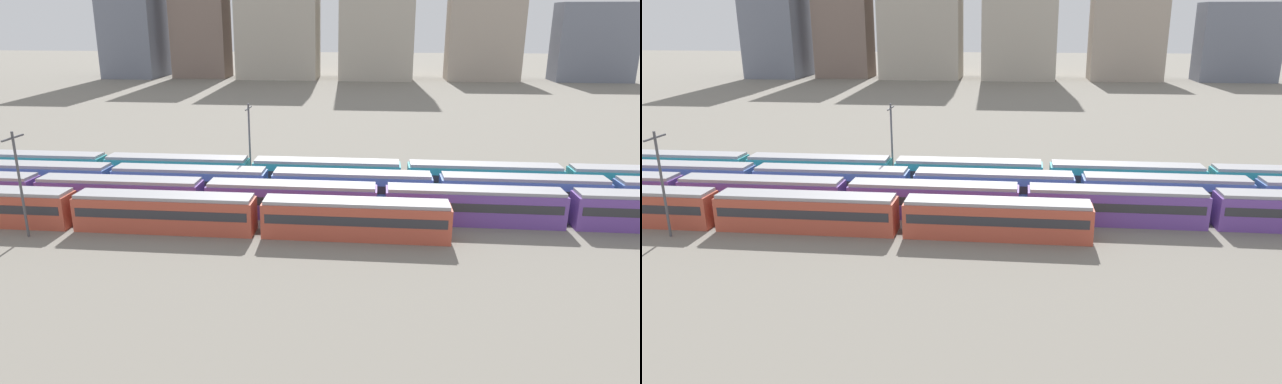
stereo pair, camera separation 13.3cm
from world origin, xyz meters
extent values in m
plane|color=slate|center=(0.00, 7.80, 0.00)|extent=(600.00, 600.00, 0.00)
cube|color=#BC4C38|center=(15.39, 0.00, 1.70)|extent=(18.00, 3.00, 3.40)
cube|color=#2D2D33|center=(15.39, 0.00, 2.11)|extent=(17.20, 3.06, 0.90)
cube|color=#939399|center=(15.39, 0.00, 3.57)|extent=(17.60, 2.70, 0.35)
cube|color=#BC4C38|center=(34.29, 0.00, 1.70)|extent=(18.00, 3.00, 3.40)
cube|color=#2D2D33|center=(34.29, 0.00, 2.11)|extent=(17.20, 3.06, 0.90)
cube|color=#939399|center=(34.29, 0.00, 3.57)|extent=(17.60, 2.70, 0.35)
cube|color=#6B429E|center=(8.41, 5.20, 1.70)|extent=(18.00, 3.00, 3.40)
cube|color=#2D2D33|center=(8.41, 5.20, 2.11)|extent=(17.20, 3.06, 0.90)
cube|color=#939399|center=(8.41, 5.20, 3.57)|extent=(17.60, 2.70, 0.35)
cube|color=#6B429E|center=(27.31, 5.20, 1.70)|extent=(18.00, 3.00, 3.40)
cube|color=#2D2D33|center=(27.31, 5.20, 2.11)|extent=(17.20, 3.06, 0.90)
cube|color=#939399|center=(27.31, 5.20, 3.57)|extent=(17.60, 2.70, 0.35)
cube|color=#6B429E|center=(46.21, 5.20, 1.70)|extent=(18.00, 3.00, 3.40)
cube|color=#2D2D33|center=(46.21, 5.20, 2.11)|extent=(17.20, 3.06, 0.90)
cube|color=#939399|center=(46.21, 5.20, 3.57)|extent=(17.60, 2.70, 0.35)
cube|color=#4C70BC|center=(-4.38, 10.40, 1.70)|extent=(18.00, 3.00, 3.40)
cube|color=#2D2D33|center=(-4.38, 10.40, 2.11)|extent=(17.20, 3.06, 0.90)
cube|color=#939399|center=(-4.38, 10.40, 3.57)|extent=(17.60, 2.70, 0.35)
cube|color=#4C70BC|center=(14.52, 10.40, 1.70)|extent=(18.00, 3.00, 3.40)
cube|color=#2D2D33|center=(14.52, 10.40, 2.11)|extent=(17.20, 3.06, 0.90)
cube|color=#939399|center=(14.52, 10.40, 3.57)|extent=(17.60, 2.70, 0.35)
cube|color=#4C70BC|center=(33.42, 10.40, 1.70)|extent=(18.00, 3.00, 3.40)
cube|color=#2D2D33|center=(33.42, 10.40, 2.11)|extent=(17.20, 3.06, 0.90)
cube|color=#939399|center=(33.42, 10.40, 3.57)|extent=(17.60, 2.70, 0.35)
cube|color=#4C70BC|center=(52.32, 10.40, 1.70)|extent=(18.00, 3.00, 3.40)
cube|color=#2D2D33|center=(52.32, 10.40, 2.11)|extent=(17.20, 3.06, 0.90)
cube|color=#939399|center=(52.32, 10.40, 3.57)|extent=(17.60, 2.70, 0.35)
cube|color=teal|center=(-7.72, 15.60, 1.70)|extent=(18.00, 3.00, 3.40)
cube|color=#2D2D33|center=(-7.72, 15.60, 2.11)|extent=(17.20, 3.06, 0.90)
cube|color=#939399|center=(-7.72, 15.60, 3.57)|extent=(17.60, 2.70, 0.35)
cube|color=teal|center=(11.18, 15.60, 1.70)|extent=(18.00, 3.00, 3.40)
cube|color=#2D2D33|center=(11.18, 15.60, 2.11)|extent=(17.20, 3.06, 0.90)
cube|color=#939399|center=(11.18, 15.60, 3.57)|extent=(17.60, 2.70, 0.35)
cube|color=teal|center=(30.08, 15.60, 1.70)|extent=(18.00, 3.00, 3.40)
cube|color=#2D2D33|center=(30.08, 15.60, 2.11)|extent=(17.20, 3.06, 0.90)
cube|color=#939399|center=(30.08, 15.60, 3.57)|extent=(17.60, 2.70, 0.35)
cube|color=teal|center=(48.98, 15.60, 1.70)|extent=(18.00, 3.00, 3.40)
cube|color=#2D2D33|center=(48.98, 15.60, 2.11)|extent=(17.20, 3.06, 0.90)
cube|color=#939399|center=(48.98, 15.60, 3.57)|extent=(17.60, 2.70, 0.35)
cylinder|color=#4C4C51|center=(19.92, 18.40, 5.05)|extent=(0.24, 0.24, 10.09)
cube|color=#47474C|center=(19.92, 18.40, 9.49)|extent=(0.16, 3.20, 0.16)
cylinder|color=#4C4C51|center=(2.67, -3.11, 5.19)|extent=(0.24, 0.24, 10.38)
cube|color=#47474C|center=(2.67, -3.11, 9.78)|extent=(0.16, 3.20, 0.16)
cube|color=#7A665B|center=(-26.53, 149.40, 24.87)|extent=(18.94, 12.08, 49.74)
cube|color=#B2A899|center=(1.16, 149.40, 24.71)|extent=(27.57, 17.30, 49.43)
cube|color=#A89989|center=(71.01, 149.40, 13.37)|extent=(23.99, 13.62, 26.74)
cube|color=slate|center=(106.85, 149.40, 12.63)|extent=(24.99, 12.15, 25.27)
camera|label=1|loc=(36.04, -50.89, 20.33)|focal=31.55mm
camera|label=2|loc=(36.17, -50.88, 20.33)|focal=31.55mm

